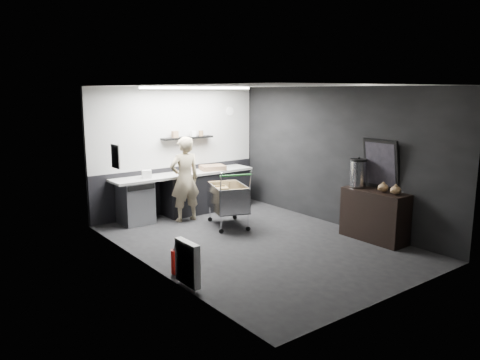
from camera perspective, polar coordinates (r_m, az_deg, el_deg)
floor at (r=8.27m, az=2.05°, el=-7.63°), size 5.50×5.50×0.00m
ceiling at (r=7.84m, az=2.19°, el=11.41°), size 5.50×5.50×0.00m
wall_back at (r=10.20m, az=-7.74°, el=3.61°), size 5.50×0.00×5.50m
wall_front at (r=6.12m, az=18.69°, el=-1.77°), size 5.50×0.00×5.50m
wall_left at (r=6.87m, az=-10.89°, el=-0.03°), size 0.00×5.50×5.50m
wall_right at (r=9.33m, az=11.67°, el=2.80°), size 0.00×5.50×5.50m
kitchen_wall_panel at (r=10.13m, az=-7.76°, el=6.40°), size 3.95×0.02×1.70m
dado_panel at (r=10.32m, az=-7.57°, el=-1.08°), size 3.95×0.02×1.00m
floating_shelf at (r=10.16m, az=-6.43°, el=5.14°), size 1.20×0.22×0.04m
wall_clock at (r=10.86m, az=-1.28°, el=8.38°), size 0.20×0.03×0.20m
poster at (r=8.02m, az=-14.97°, el=2.80°), size 0.02×0.30×0.40m
poster_red_band at (r=8.01m, az=-14.96°, el=3.30°), size 0.02×0.22×0.10m
radiator at (r=6.41m, az=-6.42°, el=-10.01°), size 0.10×0.50×0.60m
ceiling_strip at (r=9.35m, az=-5.17°, el=11.12°), size 2.40×0.20×0.04m
prep_counter at (r=10.14m, az=-6.03°, el=-1.52°), size 3.20×0.61×0.90m
person at (r=9.48m, az=-6.75°, el=0.09°), size 0.66×0.47×1.73m
shopping_cart at (r=9.10m, az=-1.47°, el=-2.40°), size 0.92×1.21×1.12m
sideboard at (r=8.62m, az=15.99°, el=-3.35°), size 0.51×1.19×1.79m
fire_extinguisher at (r=6.90m, az=-7.86°, el=-9.72°), size 0.13×0.13×0.44m
cardboard_box at (r=10.29m, az=-3.35°, el=1.51°), size 0.60×0.51×0.10m
pink_tub at (r=10.01m, az=-6.32°, el=1.55°), size 0.22×0.22×0.22m
white_container at (r=9.51m, az=-11.29°, el=0.71°), size 0.22×0.20×0.16m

